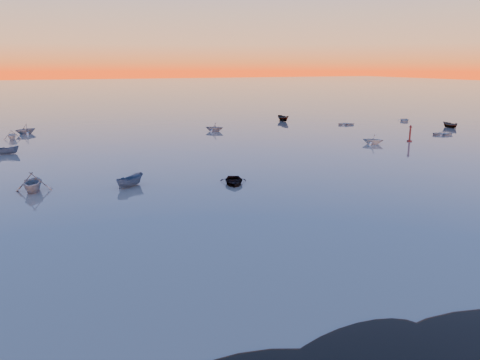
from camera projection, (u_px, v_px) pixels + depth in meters
ground at (110, 118)px, 110.32m from camera, size 600.00×600.00×0.00m
moored_fleet at (151, 152)px, 68.13m from camera, size 124.00×58.00×1.20m
boat_near_center at (130, 186)px, 48.84m from camera, size 3.12×3.71×1.20m
boat_near_right at (373, 144)px, 74.69m from camera, size 3.46×3.45×1.18m
channel_marker at (410, 135)px, 76.85m from camera, size 0.81×0.81×2.86m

